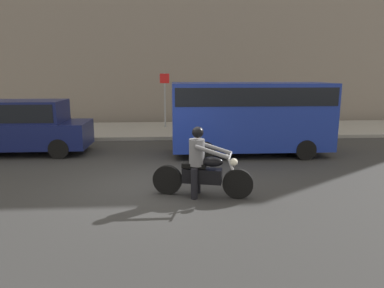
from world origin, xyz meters
TOP-DOWN VIEW (x-y plane):
  - ground_plane at (0.00, 0.00)m, footprint 80.00×80.00m
  - sidewalk_slab at (0.00, 8.00)m, footprint 40.00×4.40m
  - motorcycle_with_rider_gray at (1.10, -0.82)m, footprint 2.20×0.84m
  - parked_van_cobalt_blue at (3.06, 3.15)m, footprint 5.14×1.96m
  - parked_hatchback_navy at (-4.40, 3.69)m, footprint 4.09×1.76m
  - street_sign_post at (0.18, 8.43)m, footprint 0.44×0.08m

SIDE VIEW (x-z plane):
  - ground_plane at x=0.00m, z-range 0.00..0.00m
  - sidewalk_slab at x=0.00m, z-range 0.00..0.14m
  - motorcycle_with_rider_gray at x=1.10m, z-range -0.15..1.42m
  - parked_hatchback_navy at x=-4.40m, z-range 0.04..1.84m
  - parked_van_cobalt_blue at x=3.06m, z-range 0.19..2.57m
  - street_sign_post at x=0.18m, z-range 0.41..2.96m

